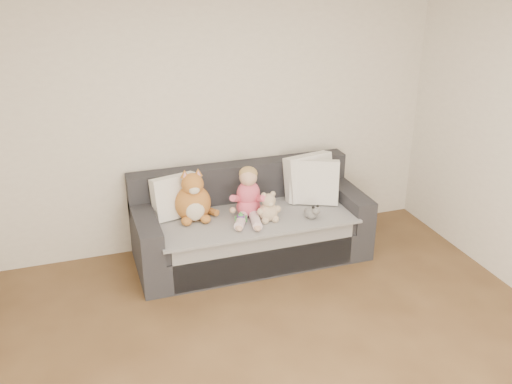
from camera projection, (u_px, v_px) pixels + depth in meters
room_shell at (296, 203)px, 3.63m from camera, size 5.00×5.00×5.00m
sofa at (250, 226)px, 5.51m from camera, size 2.20×0.94×0.85m
cushion_left at (175, 197)px, 5.28m from camera, size 0.46×0.29×0.41m
cushion_right_back at (309, 177)px, 5.65m from camera, size 0.52×0.31×0.46m
cushion_right_front at (314, 182)px, 5.56m from camera, size 0.52×0.39×0.45m
toddler at (248, 197)px, 5.26m from camera, size 0.34×0.50×0.49m
plush_cat at (193, 200)px, 5.22m from camera, size 0.41×0.34×0.51m
teddy_bear at (269, 209)px, 5.21m from camera, size 0.23×0.17×0.29m
plush_cow at (312, 212)px, 5.28m from camera, size 0.12×0.19×0.15m
sippy_cup at (241, 218)px, 5.16m from camera, size 0.11×0.08×0.12m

